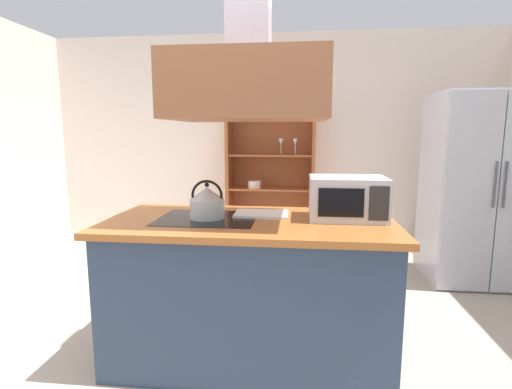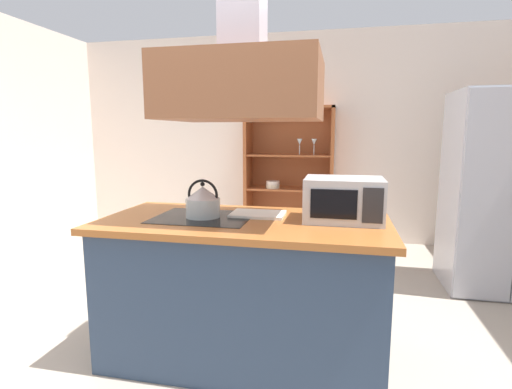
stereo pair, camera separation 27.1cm
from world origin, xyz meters
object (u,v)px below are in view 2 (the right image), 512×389
object	(u,v)px
refrigerator	(503,192)
microwave	(344,199)
dish_cabinet	(289,183)
cutting_board	(258,214)
kettle	(203,202)

from	to	relation	value
refrigerator	microwave	xyz separation A→B (m)	(-1.40, -1.48, 0.13)
refrigerator	dish_cabinet	xyz separation A→B (m)	(-2.08, 1.20, -0.13)
refrigerator	microwave	bearing A→B (deg)	-133.43
cutting_board	microwave	xyz separation A→B (m)	(0.53, -0.04, 0.12)
dish_cabinet	cutting_board	bearing A→B (deg)	-86.89
dish_cabinet	cutting_board	distance (m)	2.65
dish_cabinet	microwave	world-z (taller)	dish_cabinet
kettle	microwave	distance (m)	0.86
kettle	cutting_board	size ratio (longest dim) A/B	0.70
microwave	refrigerator	bearing A→B (deg)	46.57
dish_cabinet	cutting_board	xyz separation A→B (m)	(0.14, -2.65, 0.14)
microwave	dish_cabinet	bearing A→B (deg)	104.16
dish_cabinet	kettle	xyz separation A→B (m)	(-0.18, -2.77, 0.23)
cutting_board	dish_cabinet	bearing A→B (deg)	93.11
dish_cabinet	microwave	xyz separation A→B (m)	(0.68, -2.68, 0.26)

